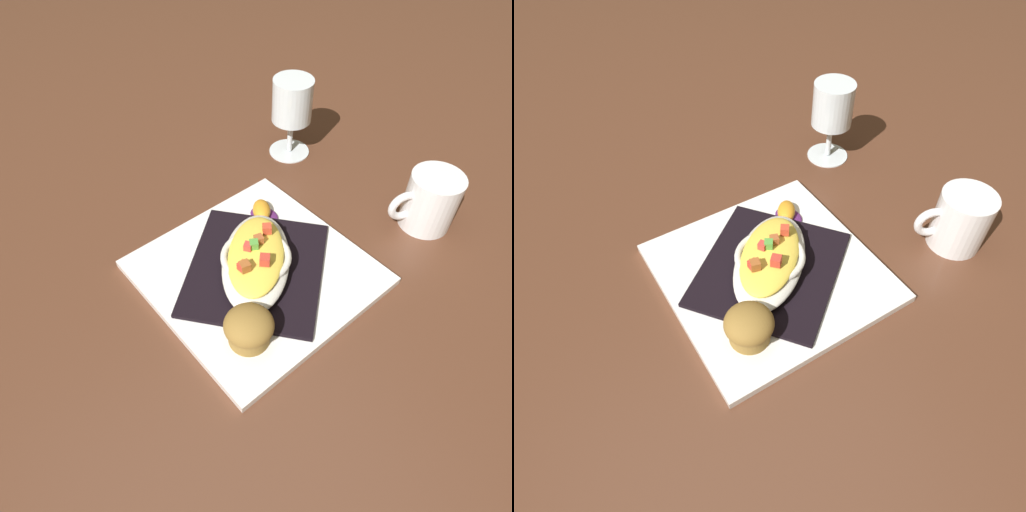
{
  "view_description": "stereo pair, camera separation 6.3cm",
  "coord_description": "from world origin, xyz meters",
  "views": [
    {
      "loc": [
        -0.19,
        -0.37,
        0.52
      ],
      "look_at": [
        0.0,
        0.0,
        0.04
      ],
      "focal_mm": 31.77,
      "sensor_mm": 36.0,
      "label": 1
    },
    {
      "loc": [
        -0.13,
        -0.39,
        0.52
      ],
      "look_at": [
        0.0,
        0.0,
        0.04
      ],
      "focal_mm": 31.77,
      "sensor_mm": 36.0,
      "label": 2
    }
  ],
  "objects": [
    {
      "name": "stemmed_glass",
      "position": [
        0.19,
        0.24,
        0.1
      ],
      "size": [
        0.07,
        0.07,
        0.14
      ],
      "color": "white",
      "rests_on": "ground_plane"
    },
    {
      "name": "muffin",
      "position": [
        -0.06,
        -0.1,
        0.04
      ],
      "size": [
        0.06,
        0.06,
        0.05
      ],
      "color": "olive",
      "rests_on": "square_plate"
    },
    {
      "name": "orange_garnish",
      "position": [
        0.06,
        0.1,
        0.02
      ],
      "size": [
        0.05,
        0.06,
        0.02
      ],
      "color": "#55205E",
      "rests_on": "square_plate"
    },
    {
      "name": "gratin_dish",
      "position": [
        -0.0,
        -0.0,
        0.04
      ],
      "size": [
        0.18,
        0.21,
        0.05
      ],
      "color": "silver",
      "rests_on": "folded_napkin"
    },
    {
      "name": "square_plate",
      "position": [
        0.0,
        0.0,
        0.01
      ],
      "size": [
        0.35,
        0.35,
        0.01
      ],
      "primitive_type": "cube",
      "rotation": [
        0.0,
        0.0,
        0.24
      ],
      "color": "white",
      "rests_on": "ground_plane"
    },
    {
      "name": "ground_plane",
      "position": [
        0.0,
        0.0,
        0.0
      ],
      "size": [
        2.6,
        2.6,
        0.0
      ],
      "primitive_type": "plane",
      "color": "#573221"
    },
    {
      "name": "coffee_mug",
      "position": [
        0.29,
        -0.02,
        0.04
      ],
      "size": [
        0.11,
        0.08,
        0.09
      ],
      "color": "white",
      "rests_on": "ground_plane"
    },
    {
      "name": "folded_napkin",
      "position": [
        0.0,
        0.0,
        0.02
      ],
      "size": [
        0.27,
        0.28,
        0.01
      ],
      "primitive_type": "cube",
      "rotation": [
        0.0,
        0.0,
        0.9
      ],
      "color": "black",
      "rests_on": "square_plate"
    }
  ]
}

